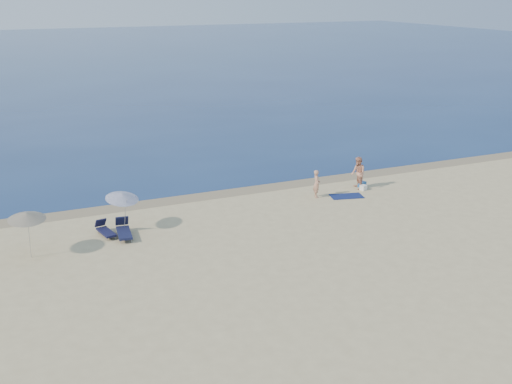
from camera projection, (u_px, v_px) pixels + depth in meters
ground at (495, 355)px, 20.63m from camera, size 160.00×160.00×0.00m
sea at (58, 57)px, 107.51m from camera, size 240.00×160.00×0.01m
wet_sand_strip at (252, 189)px, 37.49m from camera, size 240.00×1.60×0.00m
person_left at (317, 184)px, 35.89m from camera, size 0.53×0.66×1.57m
person_right at (358, 173)px, 37.34m from camera, size 0.90×1.06×1.90m
beach_towel at (347, 196)px, 36.22m from camera, size 2.00×1.40×0.03m
white_bag at (363, 188)px, 37.32m from camera, size 0.43×0.40×0.30m
blue_cooler at (362, 184)px, 37.91m from camera, size 0.52×0.44×0.32m
umbrella_near at (122, 196)px, 30.63m from camera, size 2.03×2.04×2.09m
umbrella_far at (27, 216)px, 27.61m from camera, size 1.72×1.74×2.18m
lounger_left at (105, 230)px, 30.49m from camera, size 0.77×1.63×0.69m
lounger_right at (124, 231)px, 30.31m from camera, size 0.84×1.94×0.83m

